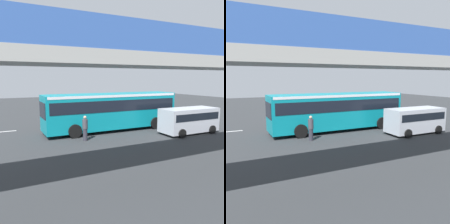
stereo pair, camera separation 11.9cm
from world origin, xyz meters
The scene contains 11 objects.
ground centered at (0.00, 0.00, 0.00)m, with size 80.00×80.00×0.00m, color #2D3033.
city_bus centered at (-0.40, 0.68, 1.88)m, with size 11.54×2.85×3.15m.
parked_van centered at (-5.48, 4.52, 1.18)m, with size 4.80×2.17×2.05m.
pedestrian centered at (2.84, 2.96, 0.89)m, with size 0.38×0.38×1.79m.
traffic_sign centered at (3.87, -4.40, 1.89)m, with size 0.08×0.60×2.80m.
lane_dash_leftmost centered at (-8.00, -2.76, 0.00)m, with size 2.00×0.20×0.01m, color silver.
lane_dash_left centered at (-4.00, -2.76, 0.00)m, with size 2.00×0.20×0.01m, color silver.
lane_dash_centre centered at (0.00, -2.76, 0.00)m, with size 2.00×0.20×0.01m, color silver.
lane_dash_right centered at (4.00, -2.76, 0.00)m, with size 2.00×0.20×0.01m, color silver.
lane_dash_rightmost centered at (8.00, -2.76, 0.00)m, with size 2.00×0.20×0.01m, color silver.
pedestrian_overpass centered at (0.00, 10.13, 4.73)m, with size 24.63×2.60×6.49m.
Camera 2 is at (8.43, 18.77, 4.41)m, focal length 38.17 mm.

